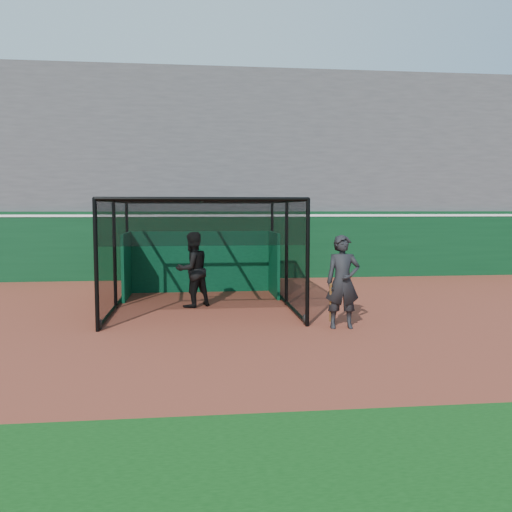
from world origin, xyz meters
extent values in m
plane|color=brown|center=(0.00, 0.00, 0.00)|extent=(120.00, 120.00, 0.00)
cube|color=#093418|center=(0.00, 8.50, 1.25)|extent=(50.00, 0.45, 2.50)
cube|color=white|center=(0.00, 8.50, 2.35)|extent=(50.00, 0.50, 0.08)
cube|color=#4C4C4F|center=(0.00, 12.38, 3.88)|extent=(50.00, 7.85, 7.75)
cube|color=#4C4C4F|center=(0.00, 15.80, 8.35)|extent=(50.00, 0.30, 1.20)
cube|color=#074929|center=(-0.56, 5.30, 0.95)|extent=(4.41, 0.10, 1.90)
cylinder|color=black|center=(-2.83, 0.20, 0.11)|extent=(0.08, 0.22, 0.22)
cylinder|color=black|center=(1.70, 0.20, 0.11)|extent=(0.08, 0.22, 0.22)
cylinder|color=black|center=(-2.83, 5.22, 0.11)|extent=(0.08, 0.22, 0.22)
cylinder|color=black|center=(1.70, 5.22, 0.11)|extent=(0.08, 0.22, 0.22)
imported|color=black|center=(-0.83, 2.70, 1.00)|extent=(1.22, 1.17, 1.99)
imported|color=black|center=(2.43, -0.26, 1.02)|extent=(0.77, 0.53, 2.03)
cylinder|color=#593819|center=(2.18, -0.21, 0.55)|extent=(0.15, 0.34, 0.89)
camera|label=1|loc=(-0.78, -11.62, 2.60)|focal=38.00mm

